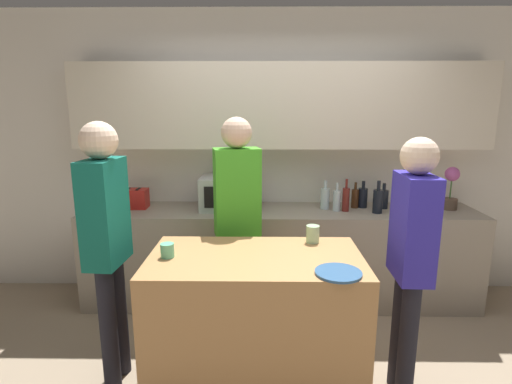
# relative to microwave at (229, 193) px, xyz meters

# --- Properties ---
(back_wall) EXTENTS (6.40, 0.40, 2.70)m
(back_wall) POSITION_rel_microwave_xyz_m (0.48, 0.22, 0.50)
(back_wall) COLOR silver
(back_wall) RESTS_ON ground_plane
(back_counter) EXTENTS (3.60, 0.62, 0.89)m
(back_counter) POSITION_rel_microwave_xyz_m (0.48, -0.05, -0.60)
(back_counter) COLOR gray
(back_counter) RESTS_ON ground_plane
(kitchen_island) EXTENTS (1.33, 0.73, 0.92)m
(kitchen_island) POSITION_rel_microwave_xyz_m (0.26, -1.28, -0.58)
(kitchen_island) COLOR #B27F4C
(kitchen_island) RESTS_ON ground_plane
(microwave) EXTENTS (0.52, 0.39, 0.30)m
(microwave) POSITION_rel_microwave_xyz_m (0.00, 0.00, 0.00)
(microwave) COLOR #B7BABC
(microwave) RESTS_ON back_counter
(toaster) EXTENTS (0.26, 0.16, 0.18)m
(toaster) POSITION_rel_microwave_xyz_m (-0.90, 0.00, -0.06)
(toaster) COLOR #B21E19
(toaster) RESTS_ON back_counter
(potted_plant) EXTENTS (0.14, 0.14, 0.40)m
(potted_plant) POSITION_rel_microwave_xyz_m (2.04, 0.00, 0.05)
(potted_plant) COLOR brown
(potted_plant) RESTS_ON back_counter
(bottle_0) EXTENTS (0.08, 0.08, 0.27)m
(bottle_0) POSITION_rel_microwave_xyz_m (0.89, -0.00, -0.05)
(bottle_0) COLOR silver
(bottle_0) RESTS_ON back_counter
(bottle_1) EXTENTS (0.07, 0.07, 0.26)m
(bottle_1) POSITION_rel_microwave_xyz_m (0.98, -0.07, -0.05)
(bottle_1) COLOR silver
(bottle_1) RESTS_ON back_counter
(bottle_2) EXTENTS (0.06, 0.06, 0.30)m
(bottle_2) POSITION_rel_microwave_xyz_m (1.06, -0.08, -0.04)
(bottle_2) COLOR maroon
(bottle_2) RESTS_ON back_counter
(bottle_3) EXTENTS (0.07, 0.07, 0.24)m
(bottle_3) POSITION_rel_microwave_xyz_m (1.17, 0.04, -0.06)
(bottle_3) COLOR #472814
(bottle_3) RESTS_ON back_counter
(bottle_4) EXTENTS (0.09, 0.09, 0.25)m
(bottle_4) POSITION_rel_microwave_xyz_m (1.25, 0.06, -0.05)
(bottle_4) COLOR black
(bottle_4) RESTS_ON back_counter
(bottle_5) EXTENTS (0.09, 0.09, 0.29)m
(bottle_5) POSITION_rel_microwave_xyz_m (1.33, -0.14, -0.04)
(bottle_5) COLOR black
(bottle_5) RESTS_ON back_counter
(bottle_6) EXTENTS (0.09, 0.09, 0.24)m
(bottle_6) POSITION_rel_microwave_xyz_m (1.43, 0.02, -0.06)
(bottle_6) COLOR black
(bottle_6) RESTS_ON back_counter
(plate_on_island) EXTENTS (0.26, 0.26, 0.01)m
(plate_on_island) POSITION_rel_microwave_xyz_m (0.73, -1.54, -0.11)
(plate_on_island) COLOR #2D5684
(plate_on_island) RESTS_ON kitchen_island
(cup_0) EXTENTS (0.09, 0.09, 0.12)m
(cup_0) POSITION_rel_microwave_xyz_m (0.65, -1.02, -0.06)
(cup_0) COLOR #A6D09D
(cup_0) RESTS_ON kitchen_island
(cup_1) EXTENTS (0.08, 0.08, 0.09)m
(cup_1) POSITION_rel_microwave_xyz_m (-0.28, -1.30, -0.07)
(cup_1) COLOR #62C396
(cup_1) RESTS_ON kitchen_island
(person_left) EXTENTS (0.23, 0.35, 1.75)m
(person_left) POSITION_rel_microwave_xyz_m (-0.68, -1.21, 0.01)
(person_left) COLOR black
(person_left) RESTS_ON ground_plane
(person_center) EXTENTS (0.22, 0.35, 1.66)m
(person_center) POSITION_rel_microwave_xyz_m (1.21, -1.31, -0.05)
(person_center) COLOR black
(person_center) RESTS_ON ground_plane
(person_right) EXTENTS (0.37, 0.26, 1.75)m
(person_right) POSITION_rel_microwave_xyz_m (0.11, -0.65, 0.01)
(person_right) COLOR black
(person_right) RESTS_ON ground_plane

